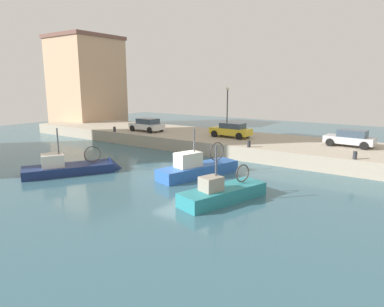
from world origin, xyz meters
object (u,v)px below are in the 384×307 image
at_px(fishing_boat_navy, 75,171).
at_px(mooring_bollard_north, 115,129).
at_px(parked_car_yellow, 231,130).
at_px(quay_streetlamp, 227,102).
at_px(fishing_boat_blue, 201,173).
at_px(mooring_bollard_mid, 249,144).
at_px(parked_car_silver, 350,138).
at_px(fishing_boat_teal, 227,198).
at_px(mooring_bollard_south, 355,155).
at_px(parked_car_white, 147,125).

bearing_deg(fishing_boat_navy, mooring_bollard_north, 34.85).
bearing_deg(parked_car_yellow, fishing_boat_navy, 161.35).
xyz_separation_m(mooring_bollard_north, quay_streetlamp, (5.65, -10.77, 2.98)).
relative_size(mooring_bollard_north, quay_streetlamp, 0.11).
distance_m(fishing_boat_blue, mooring_bollard_mid, 6.09).
distance_m(fishing_boat_blue, fishing_boat_navy, 9.12).
bearing_deg(fishing_boat_navy, fishing_boat_blue, -58.80).
bearing_deg(parked_car_yellow, mooring_bollard_north, 107.32).
relative_size(fishing_boat_navy, mooring_bollard_north, 12.65).
xyz_separation_m(parked_car_silver, mooring_bollard_mid, (-5.02, 6.75, -0.44)).
bearing_deg(fishing_boat_teal, mooring_bollard_south, -27.17).
xyz_separation_m(fishing_boat_navy, mooring_bollard_south, (10.61, -16.61, 1.35)).
xyz_separation_m(parked_car_white, mooring_bollard_mid, (-2.29, -13.34, -0.45)).
relative_size(mooring_bollard_mid, quay_streetlamp, 0.11).
height_order(fishing_boat_teal, mooring_bollard_north, fishing_boat_teal).
xyz_separation_m(parked_car_silver, parked_car_yellow, (-1.20, 10.49, 0.01)).
distance_m(fishing_boat_navy, mooring_bollard_north, 13.00).
distance_m(fishing_boat_teal, quay_streetlamp, 17.75).
distance_m(parked_car_silver, mooring_bollard_mid, 8.43).
xyz_separation_m(parked_car_silver, quay_streetlamp, (0.63, 11.98, 2.54)).
distance_m(fishing_boat_blue, parked_car_silver, 13.39).
height_order(mooring_bollard_north, quay_streetlamp, quay_streetlamp).
distance_m(fishing_boat_navy, parked_car_yellow, 15.34).
height_order(fishing_boat_navy, mooring_bollard_mid, fishing_boat_navy).
xyz_separation_m(fishing_boat_navy, parked_car_white, (12.90, 4.73, 1.80)).
distance_m(fishing_boat_blue, mooring_bollard_north, 16.34).
height_order(fishing_boat_blue, fishing_boat_teal, fishing_boat_blue).
distance_m(mooring_bollard_south, quay_streetlamp, 14.69).
bearing_deg(mooring_bollard_mid, quay_streetlamp, 42.78).
relative_size(parked_car_yellow, mooring_bollard_north, 7.34).
distance_m(parked_car_white, mooring_bollard_north, 3.54).
bearing_deg(mooring_bollard_mid, fishing_boat_teal, -161.10).
relative_size(fishing_boat_teal, parked_car_yellow, 1.55).
bearing_deg(mooring_bollard_north, mooring_bollard_mid, -90.00).
xyz_separation_m(parked_car_silver, mooring_bollard_south, (-5.02, -1.25, -0.44)).
bearing_deg(mooring_bollard_north, fishing_boat_navy, -145.15).
relative_size(fishing_boat_navy, parked_car_yellow, 1.72).
bearing_deg(parked_car_white, fishing_boat_teal, -125.14).
bearing_deg(parked_car_silver, parked_car_yellow, 96.52).
bearing_deg(fishing_boat_navy, mooring_bollard_mid, -39.06).
bearing_deg(parked_car_silver, fishing_boat_navy, 135.50).
xyz_separation_m(fishing_boat_blue, parked_car_silver, (10.91, -7.56, 1.76)).
bearing_deg(parked_car_yellow, fishing_boat_blue, -163.23).
bearing_deg(mooring_bollard_mid, parked_car_silver, -53.35).
xyz_separation_m(mooring_bollard_south, mooring_bollard_north, (0.00, 24.00, 0.00)).
relative_size(parked_car_yellow, quay_streetlamp, 0.84).
bearing_deg(fishing_boat_navy, quay_streetlamp, -11.75).
height_order(fishing_boat_blue, parked_car_white, fishing_boat_blue).
bearing_deg(fishing_boat_blue, mooring_bollard_south, -56.25).
height_order(fishing_boat_navy, mooring_bollard_north, fishing_boat_navy).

